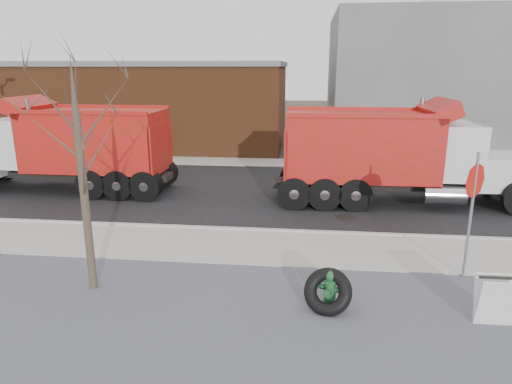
# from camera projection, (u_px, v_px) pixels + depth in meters

# --- Properties ---
(ground) EXTENTS (120.00, 120.00, 0.00)m
(ground) POSITION_uv_depth(u_px,v_px,m) (247.00, 251.00, 12.62)
(ground) COLOR #383328
(ground) RESTS_ON ground
(gravel_verge) EXTENTS (60.00, 5.00, 0.03)m
(gravel_verge) POSITION_uv_depth(u_px,v_px,m) (224.00, 317.00, 9.26)
(gravel_verge) COLOR gray
(gravel_verge) RESTS_ON ground
(sidewalk) EXTENTS (60.00, 2.50, 0.06)m
(sidewalk) POSITION_uv_depth(u_px,v_px,m) (248.00, 247.00, 12.85)
(sidewalk) COLOR #9E9B93
(sidewalk) RESTS_ON ground
(curb) EXTENTS (60.00, 0.15, 0.11)m
(curb) POSITION_uv_depth(u_px,v_px,m) (253.00, 230.00, 14.09)
(curb) COLOR #9E9B93
(curb) RESTS_ON ground
(road) EXTENTS (60.00, 9.40, 0.02)m
(road) POSITION_uv_depth(u_px,v_px,m) (267.00, 191.00, 18.65)
(road) COLOR black
(road) RESTS_ON ground
(far_sidewalk) EXTENTS (60.00, 2.00, 0.06)m
(far_sidewalk) POSITION_uv_depth(u_px,v_px,m) (276.00, 163.00, 24.11)
(far_sidewalk) COLOR #9E9B93
(far_sidewalk) RESTS_ON ground
(building_grey) EXTENTS (12.00, 10.00, 8.00)m
(building_grey) POSITION_uv_depth(u_px,v_px,m) (430.00, 83.00, 27.86)
(building_grey) COLOR gray
(building_grey) RESTS_ON ground
(building_brick) EXTENTS (20.20, 8.20, 5.30)m
(building_brick) POSITION_uv_depth(u_px,v_px,m) (127.00, 104.00, 29.28)
(building_brick) COLOR brown
(building_brick) RESTS_ON ground
(bare_tree) EXTENTS (3.20, 3.20, 5.20)m
(bare_tree) POSITION_uv_depth(u_px,v_px,m) (79.00, 147.00, 9.60)
(bare_tree) COLOR #382D23
(bare_tree) RESTS_ON ground
(fire_hydrant) EXTENTS (0.49, 0.49, 0.88)m
(fire_hydrant) POSITION_uv_depth(u_px,v_px,m) (330.00, 290.00, 9.54)
(fire_hydrant) COLOR #245E30
(fire_hydrant) RESTS_ON ground
(truck_tire) EXTENTS (1.16, 0.99, 0.99)m
(truck_tire) POSITION_uv_depth(u_px,v_px,m) (328.00, 292.00, 9.40)
(truck_tire) COLOR black
(truck_tire) RESTS_ON ground
(stop_sign) EXTENTS (0.62, 0.60, 3.09)m
(stop_sign) POSITION_uv_depth(u_px,v_px,m) (473.00, 195.00, 10.44)
(stop_sign) COLOR gray
(stop_sign) RESTS_ON ground
(sandwich_board) EXTENTS (0.74, 0.47, 1.02)m
(sandwich_board) POSITION_uv_depth(u_px,v_px,m) (496.00, 301.00, 8.84)
(sandwich_board) COLOR silver
(sandwich_board) RESTS_ON ground
(dump_truck_red_a) EXTENTS (9.49, 2.83, 3.80)m
(dump_truck_red_a) POSITION_uv_depth(u_px,v_px,m) (394.00, 152.00, 16.57)
(dump_truck_red_a) COLOR black
(dump_truck_red_a) RESTS_ON ground
(dump_truck_red_b) EXTENTS (8.95, 2.64, 3.76)m
(dump_truck_red_b) POSITION_uv_depth(u_px,v_px,m) (69.00, 145.00, 18.26)
(dump_truck_red_b) COLOR black
(dump_truck_red_b) RESTS_ON ground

